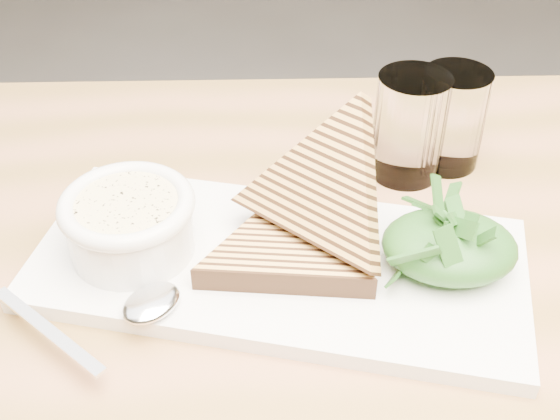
# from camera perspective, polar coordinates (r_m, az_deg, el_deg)

# --- Properties ---
(table_top) EXTENTS (1.35, 0.97, 0.04)m
(table_top) POSITION_cam_1_polar(r_m,az_deg,el_deg) (0.56, 0.18, -12.48)
(table_top) COLOR #A76D45
(table_top) RESTS_ON ground
(platter) EXTENTS (0.43, 0.23, 0.02)m
(platter) POSITION_cam_1_polar(r_m,az_deg,el_deg) (0.59, -0.14, -4.41)
(platter) COLOR white
(platter) RESTS_ON table_top
(soup_bowl) EXTENTS (0.10, 0.10, 0.04)m
(soup_bowl) POSITION_cam_1_polar(r_m,az_deg,el_deg) (0.59, -12.02, -1.63)
(soup_bowl) COLOR white
(soup_bowl) RESTS_ON platter
(soup) EXTENTS (0.09, 0.09, 0.01)m
(soup) POSITION_cam_1_polar(r_m,az_deg,el_deg) (0.58, -12.35, 0.29)
(soup) COLOR beige
(soup) RESTS_ON soup_bowl
(bowl_rim) EXTENTS (0.11, 0.11, 0.01)m
(bowl_rim) POSITION_cam_1_polar(r_m,az_deg,el_deg) (0.58, -12.38, 0.45)
(bowl_rim) COLOR white
(bowl_rim) RESTS_ON soup_bowl
(sandwich_flat) EXTENTS (0.17, 0.17, 0.02)m
(sandwich_flat) POSITION_cam_1_polar(r_m,az_deg,el_deg) (0.58, 0.56, -3.21)
(sandwich_flat) COLOR #DAA04E
(sandwich_flat) RESTS_ON platter
(sandwich_lean) EXTENTS (0.24, 0.24, 0.19)m
(sandwich_lean) POSITION_cam_1_polar(r_m,az_deg,el_deg) (0.57, 3.53, 1.63)
(sandwich_lean) COLOR #DAA04E
(sandwich_lean) RESTS_ON sandwich_flat
(salad_base) EXTENTS (0.11, 0.09, 0.04)m
(salad_base) POSITION_cam_1_polar(r_m,az_deg,el_deg) (0.58, 13.61, -2.88)
(salad_base) COLOR #123A0F
(salad_base) RESTS_ON platter
(arugula_pile) EXTENTS (0.11, 0.10, 0.05)m
(arugula_pile) POSITION_cam_1_polar(r_m,az_deg,el_deg) (0.58, 13.69, -2.44)
(arugula_pile) COLOR #336926
(arugula_pile) RESTS_ON platter
(spoon_bowl) EXTENTS (0.06, 0.06, 0.01)m
(spoon_bowl) POSITION_cam_1_polar(r_m,az_deg,el_deg) (0.55, -10.41, -7.42)
(spoon_bowl) COLOR silver
(spoon_bowl) RESTS_ON platter
(spoon_handle) EXTENTS (0.11, 0.08, 0.00)m
(spoon_handle) POSITION_cam_1_polar(r_m,az_deg,el_deg) (0.55, -18.38, -9.23)
(spoon_handle) COLOR silver
(spoon_handle) RESTS_ON platter
(glass_near) EXTENTS (0.07, 0.07, 0.11)m
(glass_near) POSITION_cam_1_polar(r_m,az_deg,el_deg) (0.69, 10.47, 6.68)
(glass_near) COLOR white
(glass_near) RESTS_ON table_top
(glass_far) EXTENTS (0.07, 0.07, 0.10)m
(glass_far) POSITION_cam_1_polar(r_m,az_deg,el_deg) (0.72, 13.74, 7.22)
(glass_far) COLOR white
(glass_far) RESTS_ON table_top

